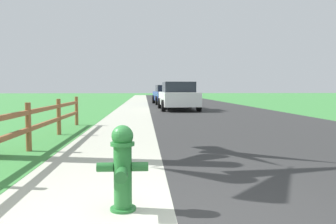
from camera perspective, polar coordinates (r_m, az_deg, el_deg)
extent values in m
plane|color=#3C863E|center=(27.78, -3.38, 1.40)|extent=(120.00, 120.00, 0.00)
cube|color=#2D2D2D|center=(30.02, 3.28, 1.60)|extent=(7.00, 66.00, 0.01)
cube|color=#B2B3A1|center=(29.90, -9.18, 1.54)|extent=(6.00, 66.00, 0.01)
cube|color=#3C863E|center=(30.07, -12.03, 1.53)|extent=(5.00, 66.00, 0.00)
cylinder|color=#287233|center=(3.57, -7.59, -10.63)|extent=(0.19, 0.19, 0.71)
cylinder|color=#287233|center=(3.67, -7.54, -15.78)|extent=(0.27, 0.27, 0.03)
cylinder|color=#287233|center=(3.50, -7.64, -5.31)|extent=(0.24, 0.24, 0.03)
sphere|color=#287233|center=(3.48, -7.66, -4.00)|extent=(0.22, 0.22, 0.22)
cube|color=#22612B|center=(3.48, -7.67, -2.82)|extent=(0.04, 0.04, 0.04)
cylinder|color=#22612B|center=(3.56, -10.49, -9.09)|extent=(0.17, 0.10, 0.10)
cylinder|color=#22612B|center=(3.54, -4.71, -9.12)|extent=(0.17, 0.10, 0.10)
cylinder|color=#22612B|center=(3.36, -7.81, -10.46)|extent=(0.12, 0.20, 0.12)
cylinder|color=brown|center=(7.28, -22.36, -2.35)|extent=(0.11, 0.11, 0.97)
cylinder|color=brown|center=(9.58, -17.84, -0.79)|extent=(0.11, 0.11, 0.97)
cylinder|color=brown|center=(11.92, -15.09, 0.17)|extent=(0.11, 0.11, 0.97)
cube|color=brown|center=(7.29, -22.35, -2.73)|extent=(0.07, 9.62, 0.09)
cube|color=brown|center=(7.26, -22.42, -0.06)|extent=(0.07, 9.62, 0.09)
cube|color=white|center=(19.86, 1.66, 2.26)|extent=(2.04, 4.88, 0.76)
cube|color=#1E232B|center=(19.64, 1.74, 4.20)|extent=(1.75, 2.31, 0.58)
cylinder|color=black|center=(18.54, 5.19, 1.09)|extent=(0.23, 0.65, 0.64)
cylinder|color=black|center=(18.28, -0.77, 1.07)|extent=(0.23, 0.65, 0.64)
cylinder|color=black|center=(21.49, 3.73, 1.50)|extent=(0.23, 0.65, 0.64)
cylinder|color=black|center=(21.27, -1.41, 1.48)|extent=(0.23, 0.65, 0.64)
cube|color=navy|center=(27.11, -0.23, 2.70)|extent=(2.11, 4.58, 0.72)
cube|color=#1E232B|center=(27.10, -0.23, 4.00)|extent=(1.73, 1.99, 0.51)
cylinder|color=black|center=(25.88, 2.18, 1.95)|extent=(0.26, 0.68, 0.67)
cylinder|color=black|center=(25.64, -1.87, 1.93)|extent=(0.26, 0.68, 0.67)
cylinder|color=black|center=(28.62, 1.23, 2.15)|extent=(0.26, 0.68, 0.67)
cylinder|color=black|center=(28.39, -2.43, 2.13)|extent=(0.26, 0.68, 0.67)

